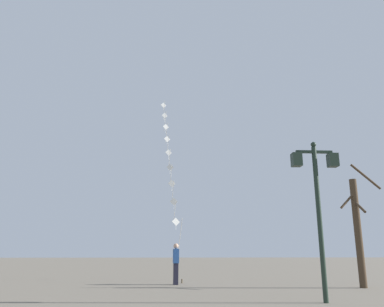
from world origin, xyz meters
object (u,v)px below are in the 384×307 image
Objects in this scene: kite_train at (170,162)px; kite_flyer at (176,263)px; bare_tree at (358,228)px; twin_lantern_lamp_post at (317,188)px.

kite_train reaches higher than kite_flyer.
kite_train is 11.83m from bare_tree.
bare_tree is at bearing 53.32° from twin_lantern_lamp_post.
kite_flyer is at bearing 122.42° from twin_lantern_lamp_post.
kite_flyer is (0.36, -5.92, -5.81)m from kite_train.
kite_train is at bearing -0.34° from kite_flyer.
bare_tree is (3.24, 4.35, -0.91)m from twin_lantern_lamp_post.
kite_flyer is at bearing -86.48° from kite_train.
bare_tree is at bearing -108.97° from kite_flyer.
kite_train is 8.30m from kite_flyer.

